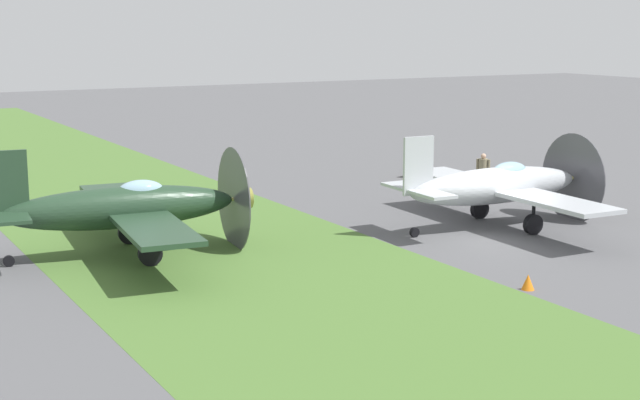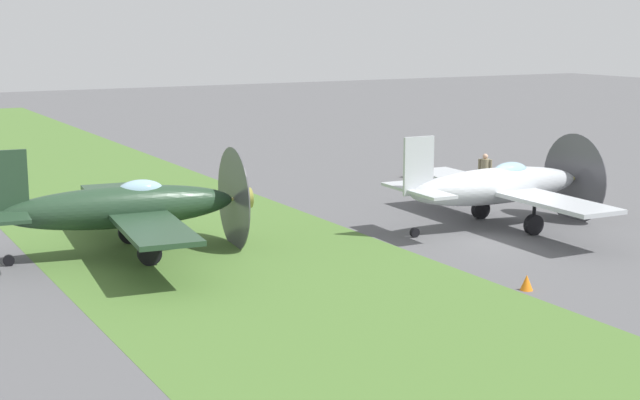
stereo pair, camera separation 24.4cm
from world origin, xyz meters
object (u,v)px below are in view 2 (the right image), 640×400
object	(u,v)px
ground_crew_chief	(485,172)
supply_crate	(420,171)
runway_marker_cone	(527,282)
airplane_wingman	(126,207)
airplane_lead	(499,186)

from	to	relation	value
ground_crew_chief	supply_crate	size ratio (longest dim) A/B	1.92
ground_crew_chief	runway_marker_cone	size ratio (longest dim) A/B	3.93
airplane_wingman	supply_crate	size ratio (longest dim) A/B	11.66
airplane_lead	ground_crew_chief	size ratio (longest dim) A/B	5.92
airplane_wingman	supply_crate	xyz separation A→B (m)	(-7.99, 16.95, -1.24)
airplane_lead	supply_crate	bearing A→B (deg)	161.55
ground_crew_chief	supply_crate	world-z (taller)	ground_crew_chief
ground_crew_chief	runway_marker_cone	xyz separation A→B (m)	(12.50, -8.56, -0.69)
airplane_lead	runway_marker_cone	size ratio (longest dim) A/B	23.27
supply_crate	airplane_lead	bearing A→B (deg)	-20.59
airplane_lead	supply_crate	size ratio (longest dim) A/B	11.38
supply_crate	runway_marker_cone	size ratio (longest dim) A/B	2.05
supply_crate	runway_marker_cone	world-z (taller)	supply_crate
airplane_wingman	ground_crew_chief	size ratio (longest dim) A/B	6.07
runway_marker_cone	airplane_lead	bearing A→B (deg)	145.95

